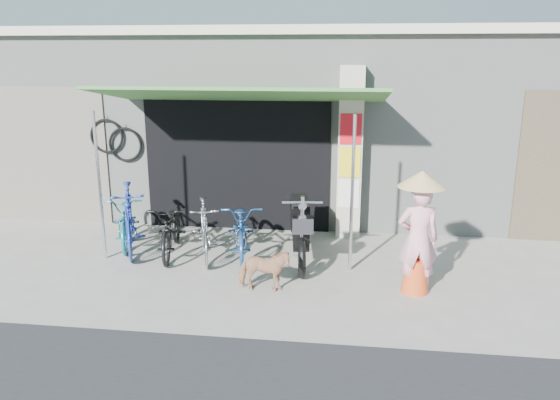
# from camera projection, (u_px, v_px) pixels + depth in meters

# --- Properties ---
(ground) EXTENTS (80.00, 80.00, 0.00)m
(ground) POSITION_uv_depth(u_px,v_px,m) (285.00, 287.00, 7.69)
(ground) COLOR #9F9A8F
(ground) RESTS_ON ground
(bicycle_shop) EXTENTS (12.30, 5.30, 3.66)m
(bicycle_shop) POSITION_uv_depth(u_px,v_px,m) (312.00, 117.00, 12.09)
(bicycle_shop) COLOR #949992
(bicycle_shop) RESTS_ON ground
(shop_pillar) EXTENTS (0.42, 0.44, 3.00)m
(shop_pillar) POSITION_uv_depth(u_px,v_px,m) (350.00, 153.00, 9.54)
(shop_pillar) COLOR #BCB4A1
(shop_pillar) RESTS_ON ground
(awning) EXTENTS (4.60, 1.88, 2.72)m
(awning) POSITION_uv_depth(u_px,v_px,m) (241.00, 97.00, 8.71)
(awning) COLOR #397132
(awning) RESTS_ON ground
(neighbour_left) EXTENTS (2.60, 0.06, 2.60)m
(neighbour_left) POSITION_uv_depth(u_px,v_px,m) (43.00, 155.00, 10.45)
(neighbour_left) COLOR #6B665B
(neighbour_left) RESTS_ON ground
(bike_teal) EXTENTS (1.13, 1.82, 0.90)m
(bike_teal) POSITION_uv_depth(u_px,v_px,m) (127.00, 219.00, 9.34)
(bike_teal) COLOR #1A7278
(bike_teal) RESTS_ON ground
(bike_blue) EXTENTS (1.17, 1.90, 1.10)m
(bike_blue) POSITION_uv_depth(u_px,v_px,m) (129.00, 219.00, 8.99)
(bike_blue) COLOR #213898
(bike_blue) RESTS_ON ground
(bike_black) EXTENTS (0.86, 1.74, 0.87)m
(bike_black) POSITION_uv_depth(u_px,v_px,m) (172.00, 229.00, 8.86)
(bike_black) COLOR black
(bike_black) RESTS_ON ground
(bike_silver) EXTENTS (0.87, 1.61, 0.93)m
(bike_silver) POSITION_uv_depth(u_px,v_px,m) (204.00, 230.00, 8.70)
(bike_silver) COLOR #A7A7AC
(bike_silver) RESTS_ON ground
(bike_navy) EXTENTS (0.97, 1.87, 0.93)m
(bike_navy) POSITION_uv_depth(u_px,v_px,m) (242.00, 228.00, 8.79)
(bike_navy) COLOR navy
(bike_navy) RESTS_ON ground
(street_dog) EXTENTS (0.75, 0.37, 0.62)m
(street_dog) POSITION_uv_depth(u_px,v_px,m) (264.00, 270.00, 7.48)
(street_dog) COLOR tan
(street_dog) RESTS_ON ground
(moped) EXTENTS (0.61, 2.04, 1.16)m
(moped) POSITION_uv_depth(u_px,v_px,m) (300.00, 227.00, 8.63)
(moped) COLOR black
(moped) RESTS_ON ground
(nun) EXTENTS (0.64, 0.64, 1.71)m
(nun) POSITION_uv_depth(u_px,v_px,m) (418.00, 233.00, 7.33)
(nun) COLOR pink
(nun) RESTS_ON ground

